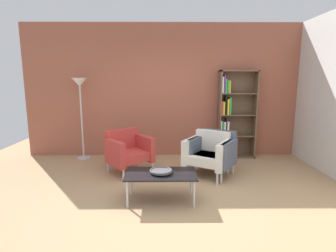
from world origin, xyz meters
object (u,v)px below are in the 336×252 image
at_px(decorative_bowl, 161,171).
at_px(armchair_spare_guest, 214,152).
at_px(armchair_corner_red, 128,150).
at_px(armchair_near_window, 208,153).
at_px(floor_lamp_torchiere, 80,92).
at_px(bookshelf_tall, 233,117).
at_px(coffee_table_low, 161,175).

bearing_deg(decorative_bowl, armchair_spare_guest, 48.42).
xyz_separation_m(armchair_corner_red, armchair_near_window, (1.46, -0.18, 0.00)).
distance_m(armchair_corner_red, armchair_spare_guest, 1.57).
bearing_deg(armchair_near_window, decorative_bowl, -99.97).
distance_m(armchair_near_window, floor_lamp_torchiere, 2.95).
distance_m(bookshelf_tall, armchair_spare_guest, 1.32).
bearing_deg(bookshelf_tall, armchair_corner_red, -156.16).
bearing_deg(armchair_corner_red, decorative_bowl, -99.51).
relative_size(coffee_table_low, floor_lamp_torchiere, 0.57).
height_order(coffee_table_low, floor_lamp_torchiere, floor_lamp_torchiere).
bearing_deg(coffee_table_low, armchair_spare_guest, 48.42).
xyz_separation_m(bookshelf_tall, coffee_table_low, (-1.53, -2.13, -0.54)).
relative_size(bookshelf_tall, decorative_bowl, 5.94).
relative_size(armchair_corner_red, armchair_near_window, 1.02).
relative_size(bookshelf_tall, armchair_near_window, 2.04).
distance_m(armchair_spare_guest, floor_lamp_torchiere, 3.02).
height_order(decorative_bowl, armchair_corner_red, armchair_corner_red).
distance_m(bookshelf_tall, floor_lamp_torchiere, 3.31).
bearing_deg(armchair_spare_guest, armchair_near_window, -115.17).
bearing_deg(bookshelf_tall, armchair_near_window, -121.69).
height_order(armchair_near_window, floor_lamp_torchiere, floor_lamp_torchiere).
relative_size(decorative_bowl, floor_lamp_torchiere, 0.18).
xyz_separation_m(coffee_table_low, armchair_near_window, (0.83, 0.99, 0.05)).
bearing_deg(armchair_spare_guest, floor_lamp_torchiere, -166.89).
xyz_separation_m(bookshelf_tall, armchair_spare_guest, (-0.60, -1.07, -0.49)).
xyz_separation_m(armchair_corner_red, floor_lamp_torchiere, (-1.10, 0.86, 1.03)).
xyz_separation_m(bookshelf_tall, armchair_corner_red, (-2.16, -0.96, -0.49)).
height_order(armchair_corner_red, armchair_near_window, same).
bearing_deg(coffee_table_low, floor_lamp_torchiere, 130.45).
xyz_separation_m(bookshelf_tall, floor_lamp_torchiere, (-3.26, -0.10, 0.54)).
bearing_deg(armchair_corner_red, floor_lamp_torchiere, 104.17).
height_order(bookshelf_tall, armchair_spare_guest, bookshelf_tall).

